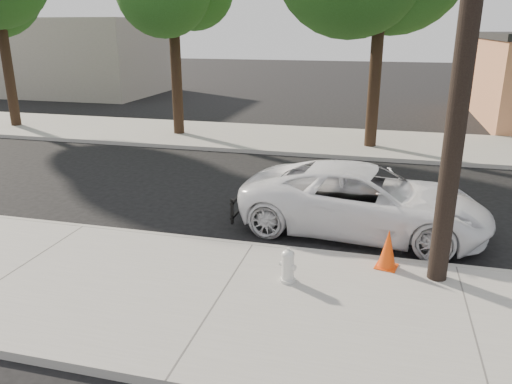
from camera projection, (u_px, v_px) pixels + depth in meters
ground at (275, 215)px, 12.41m from camera, size 120.00×120.00×0.00m
near_sidewalk at (220, 300)px, 8.44m from camera, size 90.00×4.40×0.15m
far_sidewalk at (320, 141)px, 20.20m from camera, size 90.00×5.00×0.15m
curb_near at (253, 247)px, 10.46m from camera, size 90.00×0.12×0.16m
building_far at (57, 56)px, 34.76m from camera, size 14.00×8.00×5.00m
utility_pole at (470, 11)px, 7.59m from camera, size 1.40×0.34×9.00m
police_cruiser at (364, 200)px, 11.22m from camera, size 5.70×3.05×1.52m
fire_hydrant at (288, 266)px, 8.81m from camera, size 0.33×0.29×0.60m
traffic_cone at (388, 249)px, 9.31m from camera, size 0.47×0.47×0.76m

